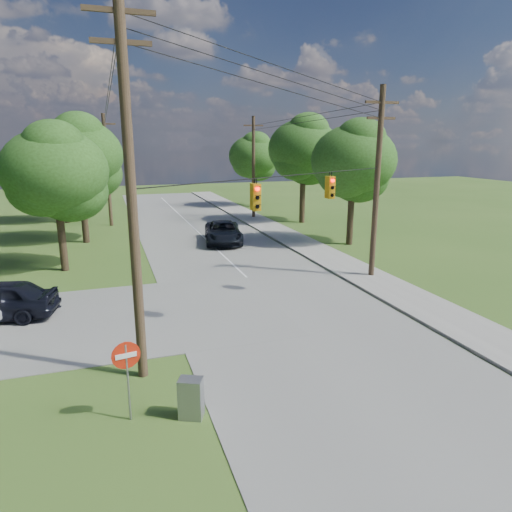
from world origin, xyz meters
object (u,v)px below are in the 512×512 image
object	(u,v)px
pole_north_w	(107,170)
pole_north_e	(254,167)
control_cabinet	(191,398)
do_not_enter_sign	(127,364)
pole_ne	(377,181)
pole_sw	(131,188)
car_main_north	(223,232)

from	to	relation	value
pole_north_w	pole_north_e	bearing A→B (deg)	0.00
pole_north_w	control_cabinet	distance (m)	32.82
pole_north_e	do_not_enter_sign	size ratio (longest dim) A/B	4.22
pole_north_e	pole_north_w	world-z (taller)	same
pole_ne	do_not_enter_sign	xyz separation A→B (m)	(-14.05, -10.07, -3.74)
do_not_enter_sign	pole_north_w	bearing A→B (deg)	79.97
pole_north_e	pole_sw	bearing A→B (deg)	-114.52
pole_sw	do_not_enter_sign	distance (m)	5.16
pole_sw	control_cabinet	world-z (taller)	pole_sw
pole_sw	pole_north_e	world-z (taller)	pole_sw
pole_ne	car_main_north	bearing A→B (deg)	117.17
pole_ne	pole_north_e	bearing A→B (deg)	90.00
pole_sw	pole_north_w	bearing A→B (deg)	90.77
pole_north_e	pole_ne	bearing A→B (deg)	-90.00
pole_ne	pole_sw	bearing A→B (deg)	-150.62
pole_north_w	pole_ne	bearing A→B (deg)	-57.71
control_cabinet	pole_north_w	bearing A→B (deg)	117.16
pole_ne	pole_north_e	distance (m)	22.00
pole_north_e	do_not_enter_sign	xyz separation A→B (m)	(-14.05, -32.07, -3.40)
pole_north_e	do_not_enter_sign	distance (m)	35.18
pole_north_w	control_cabinet	world-z (taller)	pole_north_w
car_main_north	do_not_enter_sign	world-z (taller)	do_not_enter_sign
pole_sw	pole_north_w	size ratio (longest dim) A/B	1.20
pole_north_w	control_cabinet	bearing A→B (deg)	-87.36
pole_ne	do_not_enter_sign	size ratio (longest dim) A/B	4.43
pole_sw	do_not_enter_sign	xyz separation A→B (m)	(-0.55, -2.47, -4.50)
pole_sw	car_main_north	xyz separation A→B (m)	(7.62, 19.05, -5.39)
pole_ne	car_main_north	size ratio (longest dim) A/B	1.80
control_cabinet	do_not_enter_sign	bearing A→B (deg)	-169.33
pole_north_w	control_cabinet	size ratio (longest dim) A/B	8.41
pole_sw	pole_north_e	xyz separation A→B (m)	(13.50, 29.60, -1.10)
pole_sw	car_main_north	bearing A→B (deg)	68.19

